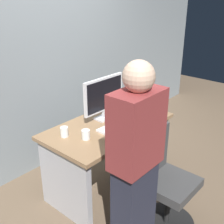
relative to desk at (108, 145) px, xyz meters
name	(u,v)px	position (x,y,z in m)	size (l,w,h in m)	color
ground_plane	(109,184)	(0.00, 0.00, -0.52)	(9.00, 9.00, 0.00)	brown
wall_back	(45,41)	(0.00, 0.94, 0.98)	(6.40, 0.10, 3.00)	gray
desk	(108,145)	(0.00, 0.00, 0.00)	(1.36, 0.74, 0.76)	#93704C
office_chair	(164,184)	(-0.09, -0.75, -0.09)	(0.52, 0.52, 0.94)	black
person_at_desk	(135,166)	(-0.53, -0.74, 0.32)	(0.40, 0.24, 1.64)	#262838
monitor	(104,96)	(0.08, 0.13, 0.50)	(0.54, 0.15, 0.46)	silver
keyboard	(116,126)	(0.01, -0.09, 0.25)	(0.43, 0.13, 0.02)	white
mouse	(135,116)	(0.32, -0.11, 0.26)	(0.06, 0.10, 0.03)	white
cup_near_keyboard	(86,134)	(-0.37, -0.05, 0.29)	(0.08, 0.08, 0.09)	white
cup_by_monitor	(64,132)	(-0.47, 0.14, 0.29)	(0.07, 0.07, 0.10)	white
book_stack	(129,105)	(0.47, 0.09, 0.28)	(0.22, 0.18, 0.08)	#594C72
cell_phone	(148,113)	(0.51, -0.15, 0.25)	(0.07, 0.14, 0.01)	black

